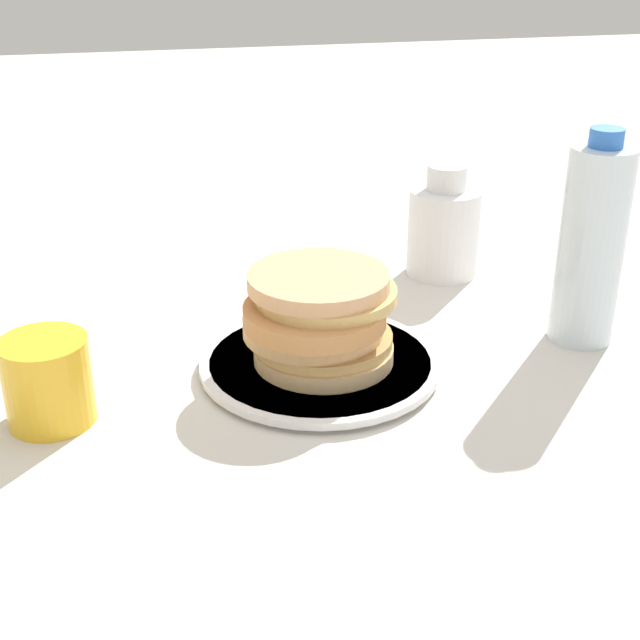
% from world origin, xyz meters
% --- Properties ---
extents(ground_plane, '(4.00, 4.00, 0.00)m').
position_xyz_m(ground_plane, '(0.00, 0.00, 0.00)').
color(ground_plane, silver).
extents(plate, '(0.23, 0.23, 0.01)m').
position_xyz_m(plate, '(0.02, -0.01, 0.01)').
color(plate, white).
rests_on(plate, ground_plane).
extents(pancake_stack, '(0.15, 0.15, 0.09)m').
position_xyz_m(pancake_stack, '(0.02, -0.01, 0.06)').
color(pancake_stack, tan).
rests_on(pancake_stack, plate).
extents(juice_glass, '(0.08, 0.08, 0.08)m').
position_xyz_m(juice_glass, '(-0.02, 0.23, 0.04)').
color(juice_glass, yellow).
rests_on(juice_glass, ground_plane).
extents(cream_jug, '(0.08, 0.08, 0.13)m').
position_xyz_m(cream_jug, '(0.23, -0.21, 0.06)').
color(cream_jug, white).
rests_on(cream_jug, ground_plane).
extents(water_bottle_near, '(0.07, 0.07, 0.22)m').
position_xyz_m(water_bottle_near, '(0.03, -0.29, 0.10)').
color(water_bottle_near, silver).
rests_on(water_bottle_near, ground_plane).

